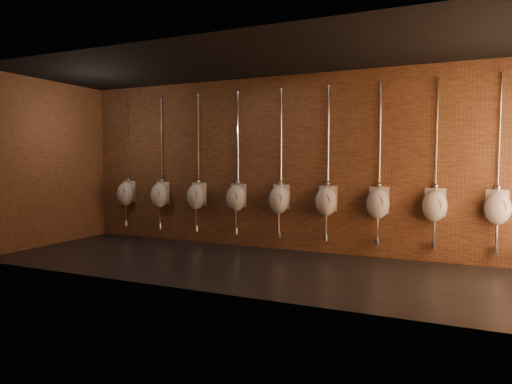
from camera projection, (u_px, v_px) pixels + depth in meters
ground at (245, 266)px, 7.18m from camera, size 8.50×8.50×0.00m
room_shell at (245, 137)px, 7.04m from camera, size 8.54×3.04×3.22m
urinal_0 at (126, 193)px, 9.80m from camera, size 0.41×0.37×2.72m
urinal_1 at (160, 195)px, 9.44m from camera, size 0.41×0.37×2.72m
urinal_2 at (196, 196)px, 9.07m from camera, size 0.41×0.37×2.72m
urinal_3 at (236, 197)px, 8.71m from camera, size 0.41×0.37×2.72m
urinal_4 at (279, 199)px, 8.34m from camera, size 0.41×0.37×2.72m
urinal_5 at (326, 201)px, 7.98m from camera, size 0.41×0.37×2.72m
urinal_6 at (378, 203)px, 7.61m from camera, size 0.41×0.37×2.72m
urinal_7 at (435, 205)px, 7.25m from camera, size 0.41×0.37×2.72m
urinal_8 at (498, 207)px, 6.88m from camera, size 0.41×0.37×2.72m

